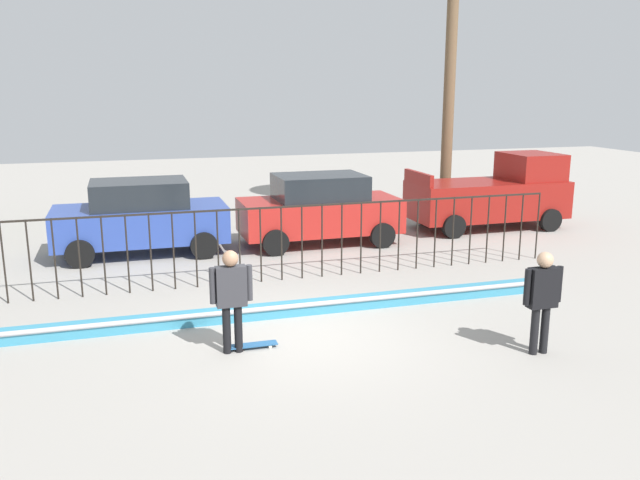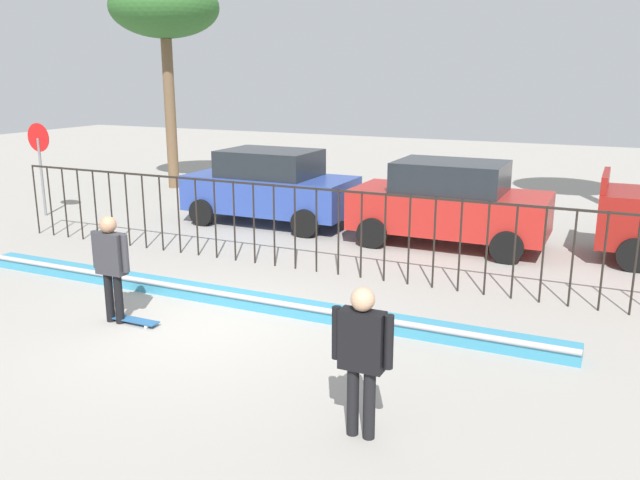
# 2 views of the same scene
# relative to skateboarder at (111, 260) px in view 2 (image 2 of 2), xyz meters

# --- Properties ---
(ground_plane) EXTENTS (60.00, 60.00, 0.00)m
(ground_plane) POSITION_rel_skateboarder_xyz_m (1.25, 0.31, -1.02)
(ground_plane) COLOR #9E9991
(bowl_coping_ledge) EXTENTS (11.00, 0.40, 0.27)m
(bowl_coping_ledge) POSITION_rel_skateboarder_xyz_m (1.25, 1.47, -0.90)
(bowl_coping_ledge) COLOR teal
(bowl_coping_ledge) RESTS_ON ground
(perimeter_fence) EXTENTS (14.04, 0.04, 1.67)m
(perimeter_fence) POSITION_rel_skateboarder_xyz_m (1.25, 3.75, 0.02)
(perimeter_fence) COLOR black
(perimeter_fence) RESTS_ON ground
(skateboarder) EXTENTS (0.69, 0.26, 1.70)m
(skateboarder) POSITION_rel_skateboarder_xyz_m (0.00, 0.00, 0.00)
(skateboarder) COLOR black
(skateboarder) RESTS_ON ground
(skateboard) EXTENTS (0.80, 0.20, 0.07)m
(skateboard) POSITION_rel_skateboarder_xyz_m (0.34, 0.06, -0.96)
(skateboard) COLOR #26598C
(skateboard) RESTS_ON ground
(camera_operator) EXTENTS (0.68, 0.26, 1.69)m
(camera_operator) POSITION_rel_skateboarder_xyz_m (4.71, -1.47, -0.01)
(camera_operator) COLOR black
(camera_operator) RESTS_ON ground
(parked_car_blue) EXTENTS (4.30, 2.12, 1.90)m
(parked_car_blue) POSITION_rel_skateboarder_xyz_m (-1.17, 7.08, -0.05)
(parked_car_blue) COLOR #2D479E
(parked_car_blue) RESTS_ON ground
(parked_car_red) EXTENTS (4.30, 2.12, 1.90)m
(parked_car_red) POSITION_rel_skateboarder_xyz_m (3.54, 6.87, -0.05)
(parked_car_red) COLOR #B2231E
(parked_car_red) RESTS_ON ground
(stop_sign) EXTENTS (0.76, 0.07, 2.50)m
(stop_sign) POSITION_rel_skateboarder_xyz_m (-7.23, 5.33, 0.60)
(stop_sign) COLOR slate
(stop_sign) RESTS_ON ground
(palm_tree_short) EXTENTS (3.49, 3.49, 6.77)m
(palm_tree_short) POSITION_rel_skateboarder_xyz_m (-6.81, 10.47, 4.70)
(palm_tree_short) COLOR brown
(palm_tree_short) RESTS_ON ground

